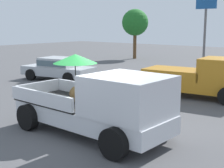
{
  "coord_description": "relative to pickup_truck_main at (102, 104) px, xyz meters",
  "views": [
    {
      "loc": [
        6.39,
        -6.77,
        3.21
      ],
      "look_at": [
        -0.94,
        2.16,
        1.1
      ],
      "focal_mm": 52.03,
      "sensor_mm": 36.0,
      "label": 1
    }
  ],
  "objects": [
    {
      "name": "motel_sign",
      "position": [
        -3.15,
        14.07,
        2.64
      ],
      "size": [
        1.4,
        0.16,
        5.15
      ],
      "color": "#59595B",
      "rests_on": "ground"
    },
    {
      "name": "pickup_truck_far",
      "position": [
        -0.06,
        6.82,
        -0.11
      ],
      "size": [
        4.99,
        2.65,
        1.8
      ],
      "rotation": [
        0.0,
        0.0,
        0.13
      ],
      "color": "black",
      "rests_on": "ground"
    },
    {
      "name": "tree_by_lot",
      "position": [
        -12.23,
        18.82,
        2.43
      ],
      "size": [
        2.51,
        2.51,
        4.7
      ],
      "color": "brown",
      "rests_on": "ground"
    },
    {
      "name": "pickup_truck_main",
      "position": [
        0.0,
        0.0,
        0.0
      ],
      "size": [
        5.09,
        2.33,
        2.35
      ],
      "rotation": [
        0.0,
        0.0,
        -0.02
      ],
      "color": "black",
      "rests_on": "ground"
    },
    {
      "name": "ground_plane",
      "position": [
        -0.45,
        0.01,
        -0.98
      ],
      "size": [
        80.0,
        80.0,
        0.0
      ],
      "primitive_type": "plane",
      "color": "#4C4C4F"
    },
    {
      "name": "parked_sedan_near",
      "position": [
        -8.48,
        5.87,
        -0.24
      ],
      "size": [
        4.56,
        2.58,
        1.33
      ],
      "rotation": [
        0.0,
        0.0,
        3.33
      ],
      "color": "black",
      "rests_on": "ground"
    }
  ]
}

